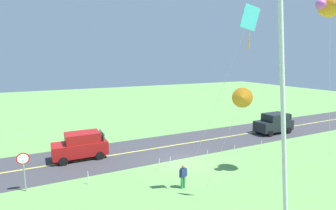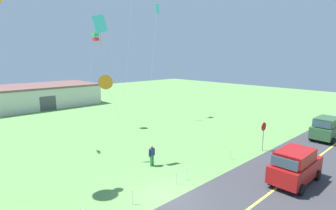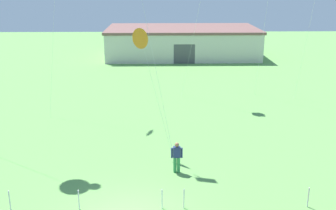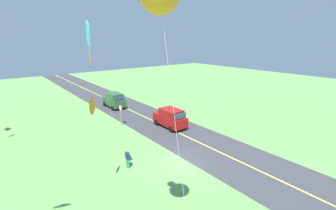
# 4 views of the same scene
# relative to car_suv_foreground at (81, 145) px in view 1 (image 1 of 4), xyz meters

# --- Properties ---
(ground_plane) EXTENTS (120.00, 120.00, 0.10)m
(ground_plane) POSITION_rel_car_suv_foreground_xyz_m (-7.24, 4.41, -1.20)
(ground_plane) COLOR #60994C
(asphalt_road) EXTENTS (120.00, 7.00, 0.00)m
(asphalt_road) POSITION_rel_car_suv_foreground_xyz_m (-7.24, 0.41, -1.15)
(asphalt_road) COLOR #38383D
(asphalt_road) RESTS_ON ground
(road_centre_stripe) EXTENTS (120.00, 0.16, 0.00)m
(road_centre_stripe) POSITION_rel_car_suv_foreground_xyz_m (-7.24, 0.41, -1.15)
(road_centre_stripe) COLOR #E5E04C
(road_centre_stripe) RESTS_ON asphalt_road
(car_suv_foreground) EXTENTS (4.40, 2.12, 2.24)m
(car_suv_foreground) POSITION_rel_car_suv_foreground_xyz_m (0.00, 0.00, 0.00)
(car_suv_foreground) COLOR maroon
(car_suv_foreground) RESTS_ON ground
(car_parked_west_far) EXTENTS (4.40, 2.12, 2.24)m
(car_parked_west_far) POSITION_rel_car_suv_foreground_xyz_m (-20.88, 1.53, 0.00)
(car_parked_west_far) COLOR black
(car_parked_west_far) RESTS_ON ground
(stop_sign) EXTENTS (0.76, 0.08, 2.56)m
(stop_sign) POSITION_rel_car_suv_foreground_xyz_m (4.08, 4.31, 0.65)
(stop_sign) COLOR gray
(stop_sign) RESTS_ON ground
(person_adult_near) EXTENTS (0.58, 0.22, 1.60)m
(person_adult_near) POSITION_rel_car_suv_foreground_xyz_m (-5.07, 8.44, -0.29)
(person_adult_near) COLOR #338C4C
(person_adult_near) RESTS_ON ground
(kite_red_low) EXTENTS (2.72, 3.21, 11.12)m
(kite_red_low) POSITION_rel_car_suv_foreground_xyz_m (-7.16, 11.47, 9.05)
(kite_red_low) COLOR silver
(kite_red_low) RESTS_ON ground
(kite_blue_mid) EXTENTS (2.14, 1.71, 6.79)m
(kite_blue_mid) POSITION_rel_car_suv_foreground_xyz_m (-6.86, 11.60, 5.07)
(kite_blue_mid) COLOR silver
(kite_blue_mid) RESTS_ON ground
(kite_green_far) EXTENTS (3.30, 1.40, 12.28)m
(kite_green_far) POSITION_rel_car_suv_foreground_xyz_m (-13.70, 11.44, 10.42)
(kite_green_far) COLOR silver
(kite_green_far) RESTS_ON ground
(fence_post_0) EXTENTS (0.05, 0.05, 0.90)m
(fence_post_0) POSITION_rel_car_suv_foreground_xyz_m (-15.31, 5.11, -0.70)
(fence_post_0) COLOR silver
(fence_post_0) RESTS_ON ground
(fence_post_1) EXTENTS (0.05, 0.05, 0.90)m
(fence_post_1) POSITION_rel_car_suv_foreground_xyz_m (-12.15, 5.11, -0.70)
(fence_post_1) COLOR silver
(fence_post_1) RESTS_ON ground
(fence_post_2) EXTENTS (0.05, 0.05, 0.90)m
(fence_post_2) POSITION_rel_car_suv_foreground_xyz_m (-9.28, 5.11, -0.70)
(fence_post_2) COLOR silver
(fence_post_2) RESTS_ON ground
(fence_post_3) EXTENTS (0.05, 0.05, 0.90)m
(fence_post_3) POSITION_rel_car_suv_foreground_xyz_m (-5.81, 5.11, -0.70)
(fence_post_3) COLOR silver
(fence_post_3) RESTS_ON ground
(fence_post_4) EXTENTS (0.05, 0.05, 0.90)m
(fence_post_4) POSITION_rel_car_suv_foreground_xyz_m (-4.90, 5.11, -0.70)
(fence_post_4) COLOR silver
(fence_post_4) RESTS_ON ground
(fence_post_5) EXTENTS (0.05, 0.05, 0.90)m
(fence_post_5) POSITION_rel_car_suv_foreground_xyz_m (0.35, 5.11, -0.70)
(fence_post_5) COLOR silver
(fence_post_5) RESTS_ON ground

